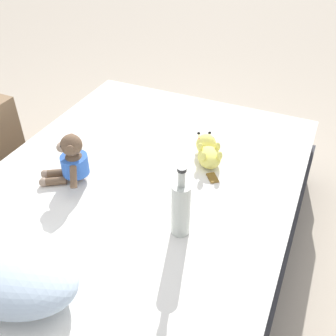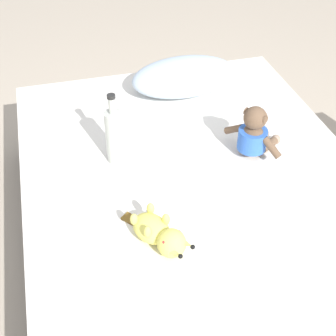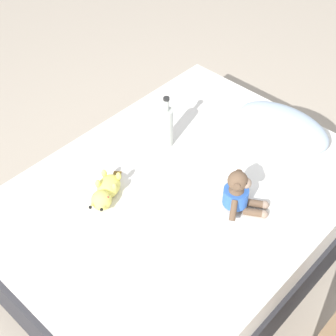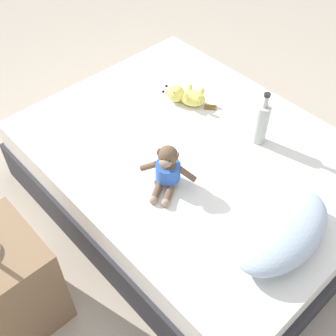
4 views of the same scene
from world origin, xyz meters
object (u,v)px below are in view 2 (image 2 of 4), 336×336
(pillow, at_px, (184,76))
(glass_bottle, at_px, (114,136))
(bed, at_px, (194,214))
(plush_yellow_creature, at_px, (160,234))
(plush_monkey, at_px, (254,135))

(pillow, xyz_separation_m, glass_bottle, (-0.44, -0.47, 0.04))
(bed, bearing_deg, glass_bottle, 147.47)
(plush_yellow_creature, xyz_separation_m, glass_bottle, (-0.06, 0.50, 0.08))
(bed, height_order, plush_monkey, plush_monkey)
(pillow, relative_size, plush_yellow_creature, 1.78)
(bed, distance_m, plush_yellow_creature, 0.47)
(glass_bottle, bearing_deg, pillow, 47.14)
(bed, xyz_separation_m, plush_yellow_creature, (-0.23, -0.31, 0.27))
(plush_monkey, height_order, plush_yellow_creature, plush_monkey)
(plush_yellow_creature, bearing_deg, bed, 53.68)
(bed, distance_m, pillow, 0.74)
(plush_monkey, relative_size, plush_yellow_creature, 0.83)
(glass_bottle, bearing_deg, bed, -32.53)
(pillow, height_order, plush_monkey, plush_monkey)
(pillow, bearing_deg, bed, -102.36)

